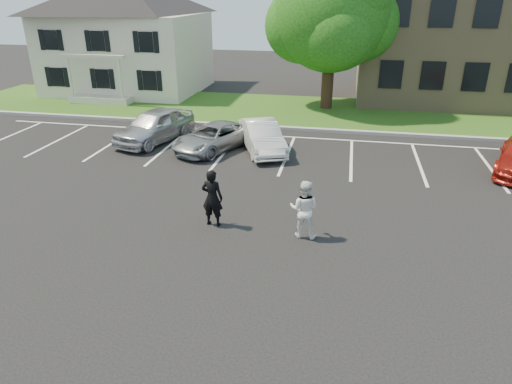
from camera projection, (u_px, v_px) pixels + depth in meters
ground_plane at (249, 246)px, 13.02m from camera, size 90.00×90.00×0.00m
curb at (297, 129)px, 23.74m from camera, size 40.00×0.30×0.15m
grass_strip at (305, 111)px, 27.34m from camera, size 44.00×8.00×0.08m
stall_lines at (320, 150)px, 20.79m from camera, size 34.00×5.36×0.01m
house at (127, 35)px, 31.70m from camera, size 10.30×9.22×7.60m
tree at (333, 16)px, 25.94m from camera, size 7.80×7.20×8.80m
man_black_suit at (212, 198)px, 13.85m from camera, size 0.69×0.48×1.82m
man_white_shirt at (304, 209)px, 13.20m from camera, size 0.92×0.75×1.76m
car_silver_west at (155, 126)px, 21.71m from camera, size 3.11×4.91×1.56m
car_silver_minivan at (213, 137)px, 20.63m from camera, size 3.53×4.65×1.17m
car_white_sedan at (262, 137)px, 20.41m from camera, size 2.93×4.33×1.35m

